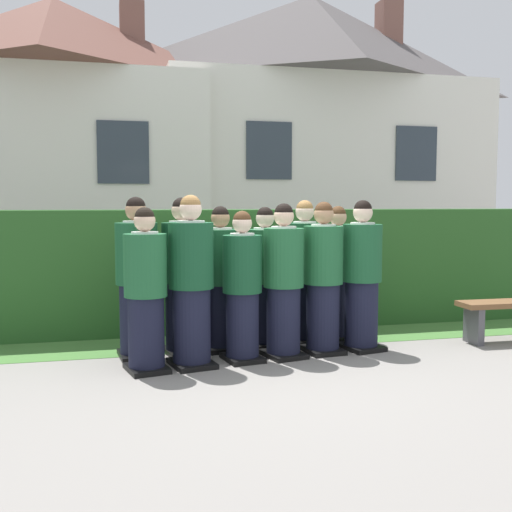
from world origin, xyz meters
TOP-DOWN VIEW (x-y plane):
  - ground_plane at (0.00, 0.00)m, footprint 60.00×60.00m
  - student_front_row_0 at (-1.20, -0.19)m, footprint 0.45×0.54m
  - student_front_row_1 at (-0.75, -0.11)m, footprint 0.48×0.55m
  - student_front_row_2 at (-0.22, -0.02)m, footprint 0.42×0.49m
  - student_front_row_3 at (0.24, 0.03)m, footprint 0.46×0.55m
  - student_front_row_4 at (0.71, 0.12)m, footprint 0.42×0.53m
  - student_front_row_5 at (1.17, 0.15)m, footprint 0.48×0.54m
  - student_rear_row_0 at (-1.25, 0.38)m, footprint 0.44×0.52m
  - student_rear_row_1 at (-0.77, 0.44)m, footprint 0.48×0.55m
  - student_rear_row_2 at (-0.35, 0.49)m, footprint 0.43×0.50m
  - student_rear_row_3 at (0.17, 0.55)m, footprint 0.41×0.49m
  - student_rear_row_4 at (0.67, 0.66)m, footprint 0.47×0.56m
  - student_rear_row_5 at (1.10, 0.72)m, footprint 0.45×0.51m
  - hedge at (0.00, 1.65)m, footprint 8.64×0.70m
  - school_building_main at (-2.51, 7.31)m, footprint 6.04×4.57m
  - school_building_annex at (3.07, 7.56)m, footprint 7.31×4.42m
  - lawn_strip at (0.00, 0.85)m, footprint 8.64×0.90m

SIDE VIEW (x-z plane):
  - ground_plane at x=0.00m, z-range 0.00..0.00m
  - lawn_strip at x=0.00m, z-range 0.00..0.01m
  - student_front_row_2 at x=-0.22m, z-range -0.04..1.50m
  - student_rear_row_3 at x=0.17m, z-range -0.04..1.53m
  - student_front_row_0 at x=-1.20m, z-range -0.04..1.54m
  - student_rear_row_5 at x=1.10m, z-range -0.04..1.54m
  - student_rear_row_2 at x=-0.35m, z-range -0.04..1.54m
  - hedge at x=0.00m, z-range 0.00..1.53m
  - student_front_row_3 at x=0.24m, z-range -0.04..1.57m
  - student_front_row_4 at x=0.71m, z-range -0.04..1.59m
  - student_front_row_5 at x=1.17m, z-range -0.04..1.61m
  - student_rear_row_4 at x=0.67m, z-range -0.04..1.61m
  - student_rear_row_1 at x=-0.77m, z-range -0.04..1.63m
  - student_rear_row_0 at x=-1.25m, z-range -0.04..1.64m
  - student_front_row_1 at x=-0.75m, z-range -0.04..1.66m
  - school_building_main at x=-2.51m, z-range 0.08..5.82m
  - school_building_annex at x=3.07m, z-range 0.09..6.37m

